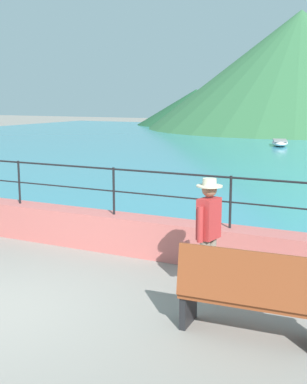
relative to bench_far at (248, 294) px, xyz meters
name	(u,v)px	position (x,y,z in m)	size (l,w,h in m)	color
promenade_wall	(114,232)	(-3.36, 2.45, -0.21)	(20.00, 0.56, 0.70)	#BC605B
railing	(114,181)	(-3.36, 2.45, 0.78)	(18.44, 0.04, 0.90)	black
hill_main	(299,70)	(-8.31, 42.92, 4.70)	(27.34, 27.34, 10.52)	#33663D
hill_secondary	(196,107)	(-18.95, 44.58, 1.29)	(12.40, 12.40, 3.69)	#1E4C2D
bench_far	(248,294)	(0.00, 0.00, 0.00)	(1.73, 0.66, 1.13)	brown
person_walking	(209,231)	(-0.94, 1.12, 0.42)	(0.38, 0.56, 1.75)	slate
boat_0	(280,143)	(-5.52, 24.89, -0.30)	(1.52, 2.46, 0.36)	white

